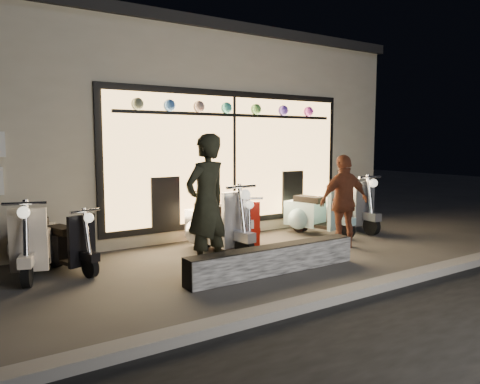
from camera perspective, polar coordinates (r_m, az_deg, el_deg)
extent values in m
plane|color=#383533|center=(7.48, 2.18, -8.47)|extent=(40.00, 40.00, 0.00)
cube|color=slate|center=(6.03, 13.62, -11.73)|extent=(40.00, 0.25, 0.12)
cube|color=beige|center=(11.66, -12.39, 6.61)|extent=(10.00, 6.00, 4.00)
cube|color=black|center=(11.87, -12.64, 16.80)|extent=(10.20, 6.20, 0.20)
cube|color=black|center=(9.33, -0.91, 4.11)|extent=(5.45, 0.06, 2.65)
cube|color=#FFBF6B|center=(9.30, -0.78, 4.10)|extent=(5.20, 0.04, 2.40)
cube|color=black|center=(9.27, -0.65, 9.35)|extent=(4.90, 0.06, 0.06)
cube|color=black|center=(6.82, 4.13, -8.21)|extent=(2.81, 0.28, 0.40)
cylinder|color=black|center=(7.53, 0.58, -6.89)|extent=(0.15, 0.39, 0.38)
cylinder|color=black|center=(8.39, -4.35, -5.52)|extent=(0.17, 0.39, 0.38)
cube|color=silver|center=(7.62, -0.55, -3.38)|extent=(0.52, 0.13, 0.92)
cube|color=silver|center=(8.26, -3.92, -4.05)|extent=(0.55, 0.83, 0.51)
cube|color=black|center=(8.12, -3.48, -1.99)|extent=(0.37, 0.66, 0.13)
sphere|color=#FFF2CC|center=(7.37, 0.64, -0.28)|extent=(0.18, 0.18, 0.17)
cylinder|color=black|center=(7.76, 1.17, -6.75)|extent=(0.21, 0.32, 0.31)
cylinder|color=black|center=(8.63, -0.02, -5.41)|extent=(0.22, 0.33, 0.31)
cube|color=red|center=(7.87, 0.90, -3.92)|extent=(0.41, 0.23, 0.75)
cube|color=red|center=(8.51, 0.09, -4.26)|extent=(0.61, 0.74, 0.42)
cube|color=black|center=(8.38, 0.20, -2.66)|extent=(0.44, 0.57, 0.11)
sphere|color=#FFF2CC|center=(7.62, 1.20, -1.54)|extent=(0.18, 0.18, 0.14)
cylinder|color=black|center=(6.92, -17.79, -8.71)|extent=(0.18, 0.32, 0.30)
cylinder|color=black|center=(7.66, -21.53, -7.40)|extent=(0.19, 0.32, 0.30)
cube|color=black|center=(6.99, -18.75, -5.65)|extent=(0.41, 0.18, 0.73)
cube|color=black|center=(7.54, -21.25, -6.14)|extent=(0.55, 0.71, 0.41)
cube|color=black|center=(7.42, -20.98, -4.36)|extent=(0.39, 0.55, 0.11)
sphere|color=#FFF2CC|center=(6.77, -17.95, -3.01)|extent=(0.17, 0.17, 0.13)
cylinder|color=black|center=(6.76, -24.54, -9.10)|extent=(0.21, 0.37, 0.35)
cylinder|color=black|center=(7.77, -23.29, -7.10)|extent=(0.23, 0.38, 0.35)
cube|color=#F2E0C6|center=(6.88, -24.40, -5.35)|extent=(0.48, 0.22, 0.86)
cube|color=#F2E0C6|center=(7.62, -23.47, -5.67)|extent=(0.65, 0.83, 0.48)
cube|color=black|center=(7.46, -23.68, -3.63)|extent=(0.46, 0.65, 0.13)
sphere|color=#FFF2CC|center=(6.59, -24.88, -2.28)|extent=(0.20, 0.20, 0.16)
cylinder|color=black|center=(9.27, 12.76, -4.58)|extent=(0.19, 0.38, 0.37)
cylinder|color=black|center=(9.85, 7.37, -3.83)|extent=(0.21, 0.38, 0.37)
cube|color=#97CCD6|center=(9.32, 11.63, -1.88)|extent=(0.50, 0.18, 0.88)
cube|color=#97CCD6|center=(9.75, 7.90, -2.60)|extent=(0.61, 0.83, 0.49)
cube|color=black|center=(9.65, 8.44, -0.90)|extent=(0.43, 0.65, 0.13)
sphere|color=#FFF2CC|center=(9.15, 12.95, 0.58)|extent=(0.19, 0.19, 0.16)
cylinder|color=black|center=(9.82, 15.75, -4.01)|extent=(0.14, 0.39, 0.38)
cylinder|color=black|center=(10.62, 11.44, -3.13)|extent=(0.16, 0.39, 0.38)
cube|color=slate|center=(9.92, 14.86, -1.34)|extent=(0.52, 0.11, 0.92)
cube|color=slate|center=(10.50, 11.87, -1.95)|extent=(0.52, 0.81, 0.51)
cube|color=black|center=(10.38, 12.32, -0.32)|extent=(0.35, 0.64, 0.13)
sphere|color=#FFF2CC|center=(9.70, 15.95, 1.05)|extent=(0.18, 0.18, 0.17)
imported|color=black|center=(6.74, -4.13, -1.42)|extent=(0.83, 0.66, 2.01)
imported|color=brown|center=(8.47, 12.57, -1.15)|extent=(1.03, 0.57, 1.66)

